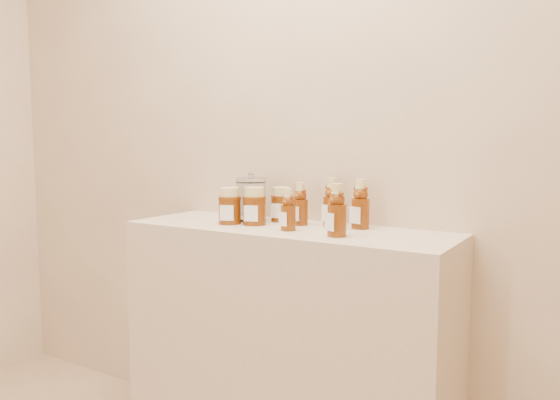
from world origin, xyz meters
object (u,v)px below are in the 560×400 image
Objects in this scene: bear_bottle_front_left at (288,207)px; display_table at (286,349)px; glass_canister at (251,197)px; bear_bottle_back_left at (300,201)px; honey_jar_left at (230,206)px.

display_table is at bearing 139.71° from bear_bottle_front_left.
display_table is at bearing -19.90° from glass_canister.
bear_bottle_back_left is at bearing -0.33° from glass_canister.
glass_canister is (-0.21, 0.07, 0.54)m from display_table.
bear_bottle_back_left reaches higher than bear_bottle_front_left.
honey_jar_left is (-0.24, -0.11, -0.02)m from bear_bottle_back_left.
bear_bottle_front_left is 1.20× the size of honey_jar_left.
honey_jar_left reaches higher than display_table.
bear_bottle_front_left reaches higher than honey_jar_left.
bear_bottle_back_left reaches higher than honey_jar_left.
glass_canister reaches higher than bear_bottle_back_left.
bear_bottle_front_left is 0.27m from honey_jar_left.
honey_jar_left is at bearing -142.08° from bear_bottle_back_left.
bear_bottle_back_left is 0.13m from bear_bottle_front_left.
bear_bottle_back_left is (0.01, 0.07, 0.54)m from display_table.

